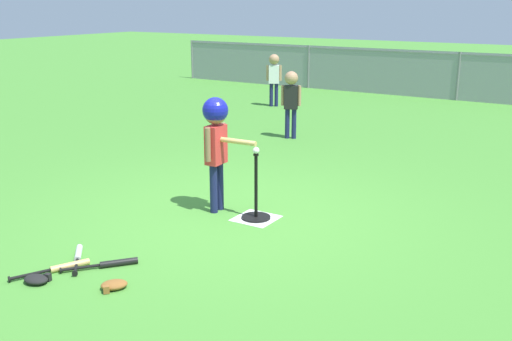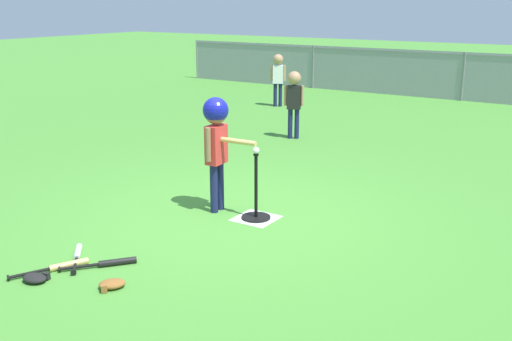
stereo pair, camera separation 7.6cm
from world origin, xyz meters
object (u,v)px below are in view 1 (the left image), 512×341
at_px(baseball_on_tee, 256,150).
at_px(spare_bat_silver, 78,256).
at_px(fielder_near_left, 291,96).
at_px(glove_by_plate, 37,279).
at_px(spare_bat_wood, 62,267).
at_px(spare_bat_black, 111,264).
at_px(batter_child, 216,131).
at_px(batting_tee, 256,208).
at_px(glove_near_bats, 114,285).
at_px(fielder_deep_left, 274,73).

xyz_separation_m(baseball_on_tee, spare_bat_silver, (-0.83, -1.79, -0.74)).
bearing_deg(fielder_near_left, glove_by_plate, -81.81).
bearing_deg(spare_bat_silver, spare_bat_wood, -74.17).
bearing_deg(spare_bat_black, batter_child, 91.97).
xyz_separation_m(spare_bat_silver, glove_by_plate, (0.08, -0.53, 0.01)).
relative_size(batting_tee, batter_child, 0.56).
bearing_deg(glove_near_bats, fielder_near_left, 104.62).
relative_size(spare_bat_wood, spare_bat_black, 1.16).
bearing_deg(batting_tee, baseball_on_tee, 0.00).
bearing_deg(spare_bat_black, fielder_near_left, 102.08).
height_order(batting_tee, batter_child, batter_child).
xyz_separation_m(spare_bat_wood, glove_near_bats, (0.65, -0.01, 0.01)).
bearing_deg(glove_by_plate, spare_bat_wood, 92.82).
relative_size(spare_bat_black, glove_by_plate, 2.30).
xyz_separation_m(fielder_near_left, glove_near_bats, (1.50, -5.75, -0.71)).
height_order(fielder_near_left, spare_bat_silver, fielder_near_left).
height_order(batting_tee, spare_bat_wood, batting_tee).
xyz_separation_m(baseball_on_tee, fielder_deep_left, (-3.53, 6.39, -0.02)).
xyz_separation_m(spare_bat_silver, spare_bat_wood, (0.07, -0.25, -0.00)).
distance_m(batting_tee, baseball_on_tee, 0.65).
bearing_deg(spare_bat_black, baseball_on_tee, 75.65).
distance_m(fielder_near_left, glove_by_plate, 6.13).
bearing_deg(batter_child, spare_bat_silver, -100.41).
height_order(fielder_deep_left, spare_bat_wood, fielder_deep_left).
relative_size(batting_tee, spare_bat_black, 1.31).
height_order(batting_tee, glove_by_plate, batting_tee).
height_order(glove_by_plate, glove_near_bats, same).
relative_size(batter_child, glove_by_plate, 5.34).
height_order(batting_tee, fielder_near_left, fielder_near_left).
height_order(batter_child, fielder_deep_left, batter_child).
xyz_separation_m(batting_tee, spare_bat_wood, (-0.76, -2.04, -0.09)).
distance_m(spare_bat_silver, glove_near_bats, 0.76).
bearing_deg(baseball_on_tee, glove_by_plate, -107.86).
distance_m(glove_by_plate, glove_near_bats, 0.69).
relative_size(baseball_on_tee, fielder_near_left, 0.06).
relative_size(spare_bat_black, glove_near_bats, 2.07).
height_order(batter_child, spare_bat_wood, batter_child).
bearing_deg(fielder_near_left, spare_bat_wood, -81.54).
distance_m(fielder_near_left, fielder_deep_left, 3.29).
relative_size(fielder_deep_left, glove_near_bats, 4.32).
bearing_deg(glove_near_bats, spare_bat_black, 138.20).
bearing_deg(baseball_on_tee, glove_near_bats, -93.20).
bearing_deg(batter_child, spare_bat_wood, -97.17).
height_order(spare_bat_wood, glove_by_plate, glove_by_plate).
bearing_deg(baseball_on_tee, batter_child, -177.93).
bearing_deg(glove_by_plate, fielder_deep_left, 107.72).
bearing_deg(batting_tee, spare_bat_black, -104.35).
xyz_separation_m(batting_tee, fielder_near_left, (-1.61, 3.70, 0.63)).
height_order(fielder_near_left, spare_bat_black, fielder_near_left).
bearing_deg(batting_tee, glove_near_bats, -93.20).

